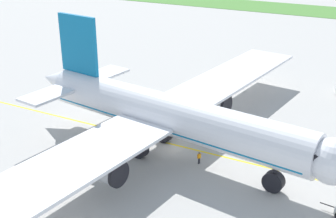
# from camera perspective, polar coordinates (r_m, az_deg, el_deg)

# --- Properties ---
(ground_plane) EXTENTS (600.00, 600.00, 0.00)m
(ground_plane) POSITION_cam_1_polar(r_m,az_deg,el_deg) (62.04, 0.57, -5.15)
(ground_plane) COLOR #ADAAA5
(ground_plane) RESTS_ON ground
(apron_taxi_line) EXTENTS (280.00, 0.36, 0.01)m
(apron_taxi_line) POSITION_cam_1_polar(r_m,az_deg,el_deg) (62.90, 1.03, -4.73)
(apron_taxi_line) COLOR yellow
(apron_taxi_line) RESTS_ON ground
(grass_median_strip) EXTENTS (320.00, 24.00, 0.10)m
(grass_median_strip) POSITION_cam_1_polar(r_m,az_deg,el_deg) (171.40, 19.52, 11.89)
(grass_median_strip) COLOR #4C8438
(grass_median_strip) RESTS_ON ground
(airliner_foreground) EXTENTS (48.51, 76.40, 17.35)m
(airliner_foreground) POSITION_cam_1_polar(r_m,az_deg,el_deg) (57.99, -0.22, -0.77)
(airliner_foreground) COLOR white
(airliner_foreground) RESTS_ON ground
(ground_crew_marshaller_front) EXTENTS (0.43, 0.54, 1.70)m
(ground_crew_marshaller_front) POSITION_cam_1_polar(r_m,az_deg,el_deg) (57.91, 4.08, -6.23)
(ground_crew_marshaller_front) COLOR black
(ground_crew_marshaller_front) RESTS_ON ground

